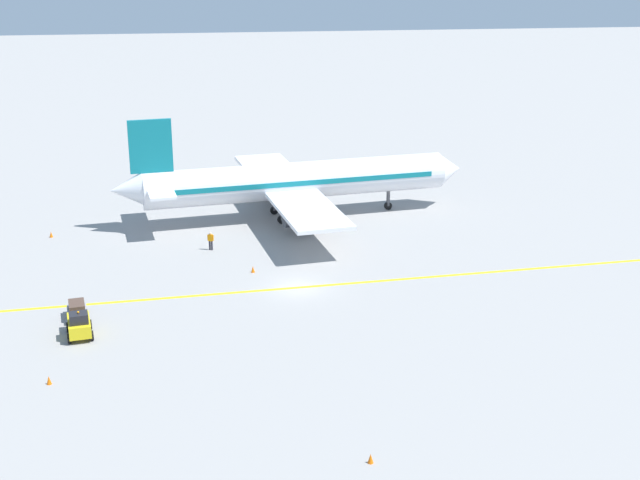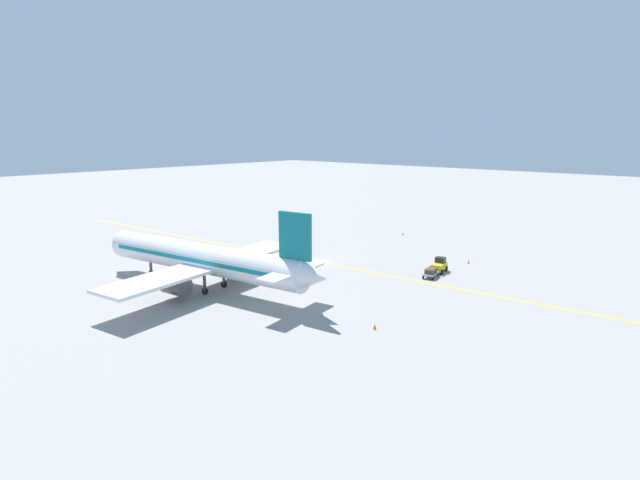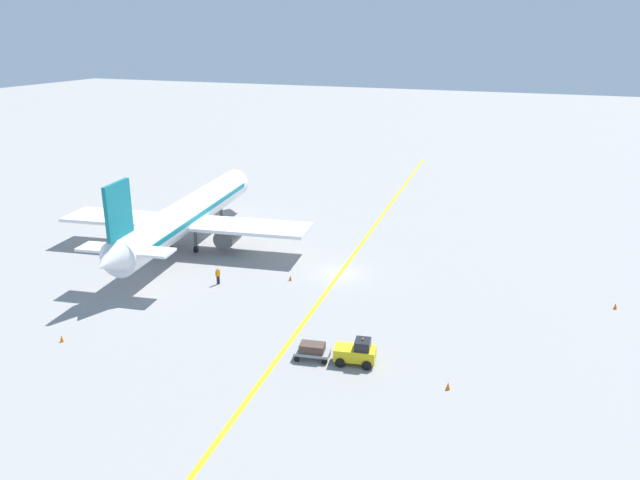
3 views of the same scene
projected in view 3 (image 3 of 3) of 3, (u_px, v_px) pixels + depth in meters
ground_plane at (340, 274)px, 62.49m from camera, size 400.00×400.00×0.00m
apron_yellow_centreline at (340, 274)px, 62.49m from camera, size 9.83×119.66×0.01m
airplane_at_gate at (187, 215)px, 69.10m from camera, size 28.46×35.50×10.60m
baggage_tug_white at (356, 352)px, 45.55m from camera, size 3.21×2.17×2.11m
baggage_cart_trailing at (312, 350)px, 46.23m from camera, size 2.80×1.82×1.24m
ground_crew_worker at (218, 275)px, 59.72m from camera, size 0.32×0.56×1.68m
traffic_cone_near_nose at (448, 386)px, 42.41m from camera, size 0.32×0.32×0.55m
traffic_cone_mid_apron at (290, 278)px, 60.80m from camera, size 0.32×0.32×0.55m
traffic_cone_by_wingtip at (615, 306)px, 54.63m from camera, size 0.32×0.32×0.55m
traffic_cone_far_edge at (62, 339)px, 48.90m from camera, size 0.32×0.32×0.55m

